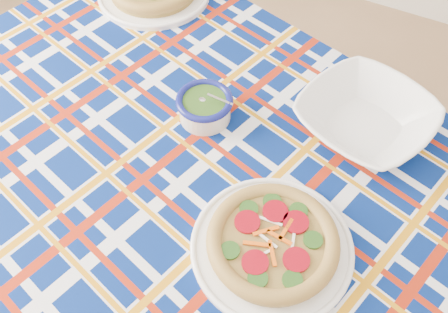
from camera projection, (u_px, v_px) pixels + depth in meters
The scene contains 5 objects.
dining_table at pixel (217, 211), 1.15m from camera, with size 1.95×1.51×0.81m.
tablecloth at pixel (217, 205), 1.13m from camera, with size 1.75×1.11×0.11m, color navy, non-canonical shape.
main_focaccia_plate at pixel (273, 242), 0.97m from camera, with size 0.34×0.34×0.06m, color olive, non-canonical shape.
pesto_bowl at pixel (205, 106), 1.17m from camera, with size 0.14×0.14×0.08m, color #1E3E10, non-canonical shape.
serving_bowl at pixel (366, 118), 1.16m from camera, with size 0.30×0.30×0.07m, color white.
Camera 1 is at (0.22, -0.46, 1.73)m, focal length 40.00 mm.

